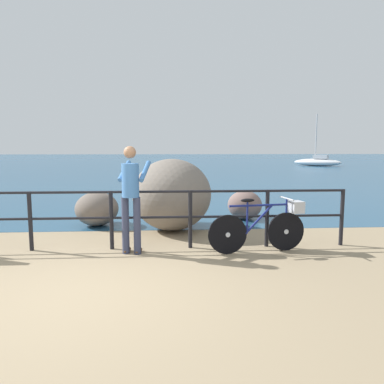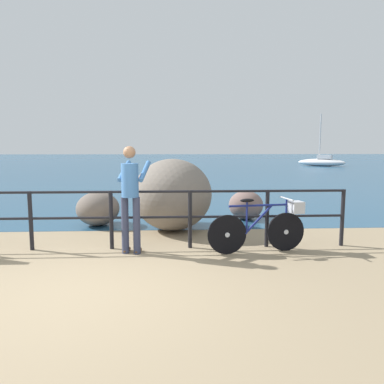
{
  "view_description": "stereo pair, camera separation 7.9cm",
  "coord_description": "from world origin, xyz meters",
  "px_view_note": "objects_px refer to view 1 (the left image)",
  "views": [
    {
      "loc": [
        1.0,
        -4.36,
        1.75
      ],
      "look_at": [
        1.42,
        2.26,
        0.94
      ],
      "focal_mm": 33.92,
      "sensor_mm": 36.0,
      "label": 1
    },
    {
      "loc": [
        1.08,
        -4.37,
        1.75
      ],
      "look_at": [
        1.42,
        2.26,
        0.94
      ],
      "focal_mm": 33.92,
      "sensor_mm": 36.0,
      "label": 2
    }
  ],
  "objects_px": {
    "person_at_railing": "(131,194)",
    "breakwater_boulder_left": "(97,209)",
    "breakwater_boulder_right": "(245,205)",
    "sailboat": "(317,162)",
    "breakwater_boulder_main": "(172,194)",
    "bicycle": "(266,225)"
  },
  "relations": [
    {
      "from": "person_at_railing",
      "to": "breakwater_boulder_left",
      "type": "xyz_separation_m",
      "value": [
        -1.01,
        2.25,
        -0.61
      ]
    },
    {
      "from": "breakwater_boulder_right",
      "to": "sailboat",
      "type": "bearing_deg",
      "value": 63.89
    },
    {
      "from": "breakwater_boulder_main",
      "to": "sailboat",
      "type": "bearing_deg",
      "value": 61.65
    },
    {
      "from": "breakwater_boulder_right",
      "to": "breakwater_boulder_left",
      "type": "bearing_deg",
      "value": -171.34
    },
    {
      "from": "bicycle",
      "to": "person_at_railing",
      "type": "height_order",
      "value": "person_at_railing"
    },
    {
      "from": "person_at_railing",
      "to": "sailboat",
      "type": "bearing_deg",
      "value": -15.54
    },
    {
      "from": "bicycle",
      "to": "person_at_railing",
      "type": "relative_size",
      "value": 0.95
    },
    {
      "from": "breakwater_boulder_left",
      "to": "breakwater_boulder_main",
      "type": "bearing_deg",
      "value": -16.76
    },
    {
      "from": "bicycle",
      "to": "person_at_railing",
      "type": "xyz_separation_m",
      "value": [
        -2.24,
        0.05,
        0.53
      ]
    },
    {
      "from": "bicycle",
      "to": "person_at_railing",
      "type": "bearing_deg",
      "value": 170.39
    },
    {
      "from": "bicycle",
      "to": "sailboat",
      "type": "distance_m",
      "value": 30.68
    },
    {
      "from": "person_at_railing",
      "to": "sailboat",
      "type": "height_order",
      "value": "sailboat"
    },
    {
      "from": "person_at_railing",
      "to": "breakwater_boulder_right",
      "type": "relative_size",
      "value": 2.07
    },
    {
      "from": "bicycle",
      "to": "breakwater_boulder_right",
      "type": "distance_m",
      "value": 2.85
    },
    {
      "from": "person_at_railing",
      "to": "breakwater_boulder_main",
      "type": "height_order",
      "value": "person_at_railing"
    },
    {
      "from": "person_at_railing",
      "to": "breakwater_boulder_main",
      "type": "distance_m",
      "value": 1.89
    },
    {
      "from": "person_at_railing",
      "to": "breakwater_boulder_right",
      "type": "distance_m",
      "value": 3.79
    },
    {
      "from": "breakwater_boulder_left",
      "to": "breakwater_boulder_right",
      "type": "height_order",
      "value": "breakwater_boulder_left"
    },
    {
      "from": "bicycle",
      "to": "person_at_railing",
      "type": "distance_m",
      "value": 2.31
    },
    {
      "from": "bicycle",
      "to": "sailboat",
      "type": "relative_size",
      "value": 0.34
    },
    {
      "from": "person_at_railing",
      "to": "breakwater_boulder_left",
      "type": "height_order",
      "value": "person_at_railing"
    },
    {
      "from": "bicycle",
      "to": "breakwater_boulder_left",
      "type": "xyz_separation_m",
      "value": [
        -3.25,
        2.3,
        -0.08
      ]
    }
  ]
}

